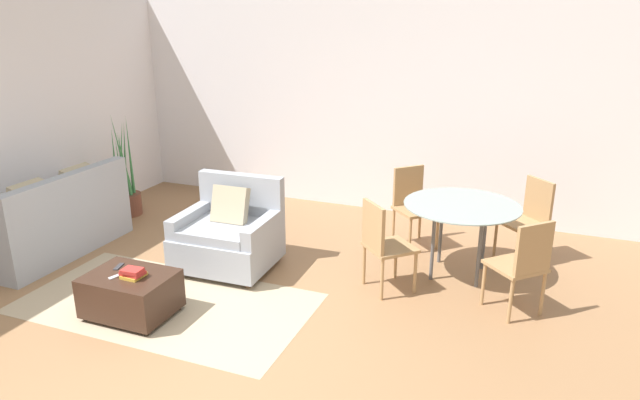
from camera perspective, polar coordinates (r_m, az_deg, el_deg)
name	(u,v)px	position (r m, az deg, el deg)	size (l,w,h in m)	color
ground_plane	(185,358)	(4.75, -13.35, -15.16)	(20.00, 20.00, 0.00)	#936B47
wall_back	(351,106)	(7.65, 3.10, 9.33)	(12.00, 0.06, 2.75)	white
wall_left	(18,123)	(7.34, -27.97, 6.82)	(0.06, 12.00, 2.75)	white
area_rug	(166,303)	(5.57, -15.12, -9.91)	(2.69, 1.43, 0.01)	tan
couch	(52,225)	(7.00, -25.26, -2.29)	(0.89, 1.70, 0.93)	#999EA8
armchair	(229,235)	(6.05, -9.09, -3.48)	(0.99, 0.87, 0.93)	#999EA8
ottoman	(131,293)	(5.36, -18.39, -8.83)	(0.74, 0.56, 0.39)	#382319
book_stack	(133,273)	(5.21, -18.21, -6.96)	(0.20, 0.18, 0.09)	gold
tv_remote_primary	(117,276)	(5.28, -19.60, -7.15)	(0.09, 0.16, 0.01)	#B7B7BC
tv_remote_secondary	(119,267)	(5.46, -19.49, -6.30)	(0.07, 0.14, 0.01)	#333338
potted_plant	(126,193)	(7.94, -18.86, 0.65)	(0.39, 0.39, 1.36)	brown
dining_table	(462,212)	(5.85, 13.97, -1.17)	(1.15, 1.15, 0.76)	#8C9E99
dining_chair_near_left	(382,241)	(5.43, 6.25, -4.06)	(0.59, 0.59, 0.90)	tan
dining_chair_near_right	(523,261)	(5.28, 19.67, -5.79)	(0.59, 0.59, 0.90)	tan
dining_chair_far_left	(412,201)	(6.59, 9.22, -0.09)	(0.59, 0.59, 0.90)	tan
dining_chair_far_right	(530,215)	(6.46, 20.22, -1.41)	(0.59, 0.59, 0.90)	tan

